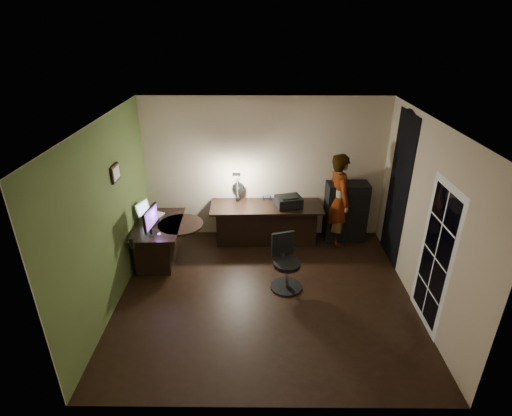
{
  "coord_description": "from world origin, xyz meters",
  "views": [
    {
      "loc": [
        -0.1,
        -5.04,
        3.92
      ],
      "look_at": [
        -0.15,
        1.05,
        1.0
      ],
      "focal_mm": 28.0,
      "sensor_mm": 36.0,
      "label": 1
    }
  ],
  "objects_px": {
    "desk_left": "(160,242)",
    "office_chair": "(287,264)",
    "monitor": "(150,225)",
    "person": "(339,200)",
    "desk_right": "(266,224)",
    "cabinet": "(346,212)"
  },
  "relations": [
    {
      "from": "desk_right",
      "to": "cabinet",
      "type": "height_order",
      "value": "cabinet"
    },
    {
      "from": "monitor",
      "to": "office_chair",
      "type": "height_order",
      "value": "monitor"
    },
    {
      "from": "desk_right",
      "to": "person",
      "type": "height_order",
      "value": "person"
    },
    {
      "from": "desk_left",
      "to": "office_chair",
      "type": "distance_m",
      "value": 2.32
    },
    {
      "from": "office_chair",
      "to": "desk_left",
      "type": "bearing_deg",
      "value": 141.84
    },
    {
      "from": "desk_right",
      "to": "monitor",
      "type": "height_order",
      "value": "monitor"
    },
    {
      "from": "monitor",
      "to": "person",
      "type": "distance_m",
      "value": 3.38
    },
    {
      "from": "cabinet",
      "to": "person",
      "type": "bearing_deg",
      "value": -145.4
    },
    {
      "from": "monitor",
      "to": "person",
      "type": "bearing_deg",
      "value": 24.84
    },
    {
      "from": "desk_left",
      "to": "monitor",
      "type": "height_order",
      "value": "monitor"
    },
    {
      "from": "cabinet",
      "to": "monitor",
      "type": "xyz_separation_m",
      "value": [
        -3.41,
        -1.14,
        0.31
      ]
    },
    {
      "from": "cabinet",
      "to": "person",
      "type": "distance_m",
      "value": 0.39
    },
    {
      "from": "desk_left",
      "to": "cabinet",
      "type": "relative_size",
      "value": 1.09
    },
    {
      "from": "desk_left",
      "to": "office_chair",
      "type": "height_order",
      "value": "office_chair"
    },
    {
      "from": "monitor",
      "to": "office_chair",
      "type": "xyz_separation_m",
      "value": [
        2.2,
        -0.45,
        -0.43
      ]
    },
    {
      "from": "desk_left",
      "to": "monitor",
      "type": "bearing_deg",
      "value": -96.68
    },
    {
      "from": "office_chair",
      "to": "monitor",
      "type": "bearing_deg",
      "value": 150.55
    },
    {
      "from": "desk_left",
      "to": "monitor",
      "type": "distance_m",
      "value": 0.63
    },
    {
      "from": "cabinet",
      "to": "office_chair",
      "type": "distance_m",
      "value": 2.0
    },
    {
      "from": "desk_left",
      "to": "desk_right",
      "type": "distance_m",
      "value": 1.98
    },
    {
      "from": "cabinet",
      "to": "office_chair",
      "type": "height_order",
      "value": "cabinet"
    },
    {
      "from": "desk_left",
      "to": "cabinet",
      "type": "height_order",
      "value": "cabinet"
    }
  ]
}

